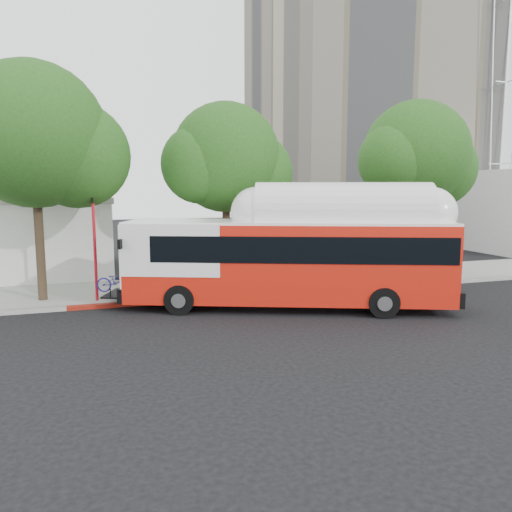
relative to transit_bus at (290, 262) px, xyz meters
The scene contains 10 objects.
ground 2.47m from the transit_bus, 106.03° to the right, with size 120.00×120.00×0.00m, color black.
sidewalk 5.28m from the transit_bus, 95.16° to the left, with size 60.00×5.00×0.15m, color gray.
curb_strip 2.98m from the transit_bus, 100.77° to the left, with size 60.00×0.30×0.15m, color gray.
red_curb_segment 4.53m from the transit_bus, 145.75° to the left, with size 10.00×0.32×0.16m, color maroon.
street_tree_left 10.91m from the transit_bus, 155.95° to the left, with size 6.67×5.80×9.74m.
street_tree_mid 6.14m from the transit_bus, 103.00° to the left, with size 5.75×5.00×8.62m.
street_tree_right 10.89m from the transit_bus, 25.58° to the left, with size 6.21×5.40×9.18m.
apartment_tower 35.44m from the transit_bus, 56.43° to the left, with size 18.00×18.00×37.00m.
transit_bus is the anchor object (origin of this frame).
signal_pole 7.95m from the transit_bus, 156.93° to the left, with size 0.12×0.41×4.38m.
Camera 1 is at (-6.71, -16.50, 4.80)m, focal length 35.00 mm.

